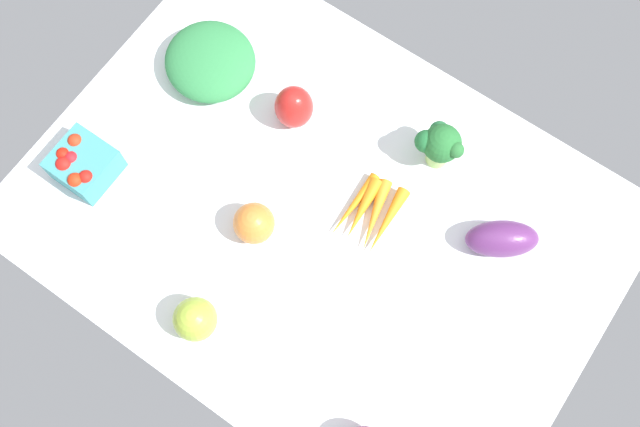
# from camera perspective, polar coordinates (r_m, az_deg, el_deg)

# --- Properties ---
(tablecloth) EXTENTS (1.04, 0.76, 0.02)m
(tablecloth) POSITION_cam_1_polar(r_m,az_deg,el_deg) (1.32, 0.00, -0.41)
(tablecloth) COLOR white
(tablecloth) RESTS_ON ground
(heirloom_tomato_orange) EXTENTS (0.07, 0.07, 0.07)m
(heirloom_tomato_orange) POSITION_cam_1_polar(r_m,az_deg,el_deg) (1.28, -5.19, -0.76)
(heirloom_tomato_orange) COLOR orange
(heirloom_tomato_orange) RESTS_ON tablecloth
(bell_pepper_red) EXTENTS (0.09, 0.09, 0.09)m
(bell_pepper_red) POSITION_cam_1_polar(r_m,az_deg,el_deg) (1.35, -2.06, 8.34)
(bell_pepper_red) COLOR red
(bell_pepper_red) RESTS_ON tablecloth
(berry_basket) EXTENTS (0.10, 0.10, 0.07)m
(berry_basket) POSITION_cam_1_polar(r_m,az_deg,el_deg) (1.38, -18.09, 3.68)
(berry_basket) COLOR teal
(berry_basket) RESTS_ON tablecloth
(heirloom_tomato_green) EXTENTS (0.08, 0.08, 0.08)m
(heirloom_tomato_green) POSITION_cam_1_polar(r_m,az_deg,el_deg) (1.25, -9.75, -8.17)
(heirloom_tomato_green) COLOR #9BB73A
(heirloom_tomato_green) RESTS_ON tablecloth
(eggplant) EXTENTS (0.14, 0.13, 0.07)m
(eggplant) POSITION_cam_1_polar(r_m,az_deg,el_deg) (1.31, 14.06, -1.94)
(eggplant) COLOR #612C6A
(eggplant) RESTS_ON tablecloth
(leafy_greens_clump) EXTENTS (0.22, 0.22, 0.07)m
(leafy_greens_clump) POSITION_cam_1_polar(r_m,az_deg,el_deg) (1.42, -8.60, 11.70)
(leafy_greens_clump) COLOR #318547
(leafy_greens_clump) RESTS_ON tablecloth
(broccoli_head) EXTENTS (0.09, 0.07, 0.11)m
(broccoli_head) POSITION_cam_1_polar(r_m,az_deg,el_deg) (1.31, 9.37, 5.41)
(broccoli_head) COLOR #A5D373
(broccoli_head) RESTS_ON tablecloth
(carrot_bunch) EXTENTS (0.10, 0.15, 0.03)m
(carrot_bunch) POSITION_cam_1_polar(r_m,az_deg,el_deg) (1.31, 3.95, 0.01)
(carrot_bunch) COLOR orange
(carrot_bunch) RESTS_ON tablecloth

